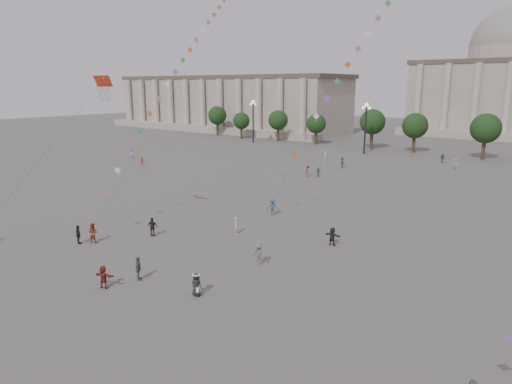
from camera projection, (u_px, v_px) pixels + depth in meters
The scene contains 26 objects.
ground at pixel (150, 279), 34.23m from camera, with size 360.00×360.00×0.00m, color #5C5957.
hall_west at pixel (226, 103), 149.28m from camera, with size 84.00×26.22×17.20m.
hall_central at pixel (504, 85), 130.44m from camera, with size 48.30×34.30×35.50m.
tree_row at pixel (451, 129), 93.04m from camera, with size 137.12×5.12×8.00m.
lamp_post_far_west at pixel (253, 113), 113.25m from camera, with size 2.00×0.90×10.65m.
lamp_post_mid_west at pixel (366, 119), 95.37m from camera, with size 2.00×0.90×10.65m.
person_crowd_0 at pixel (442, 158), 85.38m from camera, with size 1.05×0.44×1.79m, color #314F70.
person_crowd_1 at pixel (133, 154), 90.68m from camera, with size 0.90×0.70×1.85m, color silver.
person_crowd_2 at pixel (142, 162), 82.11m from camera, with size 1.02×0.59×1.58m, color #9B2A3B.
person_crowd_3 at pixel (332, 236), 41.36m from camera, with size 1.56×0.50×1.68m, color #232328.
person_crowd_4 at pixel (456, 164), 78.51m from camera, with size 1.78×0.57×1.92m, color silver.
person_crowd_6 at pixel (259, 254), 36.82m from camera, with size 1.19×0.69×1.85m, color slate.
person_crowd_10 at pixel (326, 157), 86.41m from camera, with size 0.67×0.44×1.85m, color silver.
person_crowd_12 at pixel (342, 162), 80.32m from camera, with size 1.75×0.56×1.88m, color slate.
person_crowd_13 at pixel (236, 226), 44.61m from camera, with size 0.60×0.40×1.65m, color beige.
person_crowd_16 at pixel (318, 172), 72.48m from camera, with size 0.89×0.37×1.52m, color #59585C.
person_crowd_17 at pixel (308, 171), 72.38m from camera, with size 1.23×0.71×1.91m, color #9C2A3A.
tourist_1 at pixel (78, 235), 41.72m from camera, with size 1.03×0.43×1.76m, color black.
tourist_2 at pixel (103, 277), 32.61m from camera, with size 1.57×0.50×1.69m, color maroon.
tourist_3 at pixel (138, 268), 33.91m from camera, with size 1.09×0.45×1.86m, color #5C5C60.
tourist_4 at pixel (153, 227), 43.82m from camera, with size 1.09×0.45×1.86m, color black.
kite_flyer_0 at pixel (93, 233), 42.10m from camera, with size 0.91×0.71×1.88m, color #9A412A.
kite_flyer_1 at pixel (272, 207), 50.91m from camera, with size 1.23×0.71×1.91m, color #325272.
hat_person at pixel (196, 284), 31.40m from camera, with size 0.88×0.63×1.69m.
dragon_kite at pixel (103, 90), 42.63m from camera, with size 4.02×5.12×17.14m.
kite_train_west at pixel (202, 35), 64.79m from camera, with size 21.48×49.48×66.02m.
Camera 1 is at (25.80, -20.27, 14.23)m, focal length 32.00 mm.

